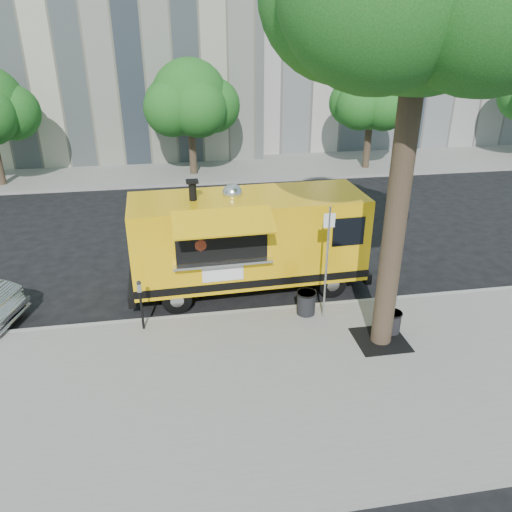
{
  "coord_description": "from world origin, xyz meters",
  "views": [
    {
      "loc": [
        -1.99,
        -12.12,
        7.01
      ],
      "look_at": [
        0.05,
        0.0,
        1.28
      ],
      "focal_mm": 35.0,
      "sensor_mm": 36.0,
      "label": 1
    }
  ],
  "objects_px": {
    "far_tree_b": "(190,98)",
    "sign_post": "(327,257)",
    "food_truck": "(247,240)",
    "parking_meter": "(141,299)",
    "trash_bin_right": "(392,321)",
    "far_tree_c": "(372,97)",
    "trash_bin_left": "(306,302)"
  },
  "relations": [
    {
      "from": "food_truck",
      "to": "trash_bin_left",
      "type": "height_order",
      "value": "food_truck"
    },
    {
      "from": "far_tree_c",
      "to": "parking_meter",
      "type": "xyz_separation_m",
      "value": [
        -11.0,
        -13.75,
        -2.74
      ]
    },
    {
      "from": "sign_post",
      "to": "food_truck",
      "type": "xyz_separation_m",
      "value": [
        -1.65,
        2.07,
        -0.29
      ]
    },
    {
      "from": "parking_meter",
      "to": "trash_bin_right",
      "type": "distance_m",
      "value": 6.12
    },
    {
      "from": "far_tree_b",
      "to": "parking_meter",
      "type": "xyz_separation_m",
      "value": [
        -2.0,
        -14.05,
        -2.85
      ]
    },
    {
      "from": "trash_bin_left",
      "to": "far_tree_b",
      "type": "bearing_deg",
      "value": 98.72
    },
    {
      "from": "sign_post",
      "to": "trash_bin_left",
      "type": "distance_m",
      "value": 1.44
    },
    {
      "from": "far_tree_b",
      "to": "food_truck",
      "type": "xyz_separation_m",
      "value": [
        0.9,
        -12.18,
        -2.28
      ]
    },
    {
      "from": "far_tree_b",
      "to": "parking_meter",
      "type": "bearing_deg",
      "value": -98.1
    },
    {
      "from": "far_tree_b",
      "to": "food_truck",
      "type": "distance_m",
      "value": 12.43
    },
    {
      "from": "far_tree_c",
      "to": "trash_bin_left",
      "type": "relative_size",
      "value": 8.42
    },
    {
      "from": "far_tree_c",
      "to": "sign_post",
      "type": "xyz_separation_m",
      "value": [
        -6.45,
        -13.95,
        -1.87
      ]
    },
    {
      "from": "far_tree_b",
      "to": "trash_bin_right",
      "type": "height_order",
      "value": "far_tree_b"
    },
    {
      "from": "parking_meter",
      "to": "trash_bin_left",
      "type": "xyz_separation_m",
      "value": [
        4.15,
        0.03,
        -0.5
      ]
    },
    {
      "from": "far_tree_b",
      "to": "parking_meter",
      "type": "height_order",
      "value": "far_tree_b"
    },
    {
      "from": "sign_post",
      "to": "trash_bin_left",
      "type": "bearing_deg",
      "value": 149.65
    },
    {
      "from": "parking_meter",
      "to": "trash_bin_left",
      "type": "bearing_deg",
      "value": 0.47
    },
    {
      "from": "far_tree_b",
      "to": "food_truck",
      "type": "relative_size",
      "value": 0.81
    },
    {
      "from": "far_tree_c",
      "to": "trash_bin_right",
      "type": "height_order",
      "value": "far_tree_c"
    },
    {
      "from": "far_tree_b",
      "to": "far_tree_c",
      "type": "height_order",
      "value": "far_tree_b"
    },
    {
      "from": "far_tree_b",
      "to": "sign_post",
      "type": "relative_size",
      "value": 1.83
    },
    {
      "from": "trash_bin_right",
      "to": "parking_meter",
      "type": "bearing_deg",
      "value": 169.13
    },
    {
      "from": "parking_meter",
      "to": "far_tree_b",
      "type": "bearing_deg",
      "value": 81.9
    },
    {
      "from": "far_tree_b",
      "to": "parking_meter",
      "type": "distance_m",
      "value": 14.48
    },
    {
      "from": "far_tree_b",
      "to": "trash_bin_left",
      "type": "bearing_deg",
      "value": -81.28
    },
    {
      "from": "parking_meter",
      "to": "trash_bin_right",
      "type": "bearing_deg",
      "value": -10.87
    },
    {
      "from": "trash_bin_left",
      "to": "parking_meter",
      "type": "bearing_deg",
      "value": -179.53
    },
    {
      "from": "parking_meter",
      "to": "trash_bin_right",
      "type": "relative_size",
      "value": 2.43
    },
    {
      "from": "food_truck",
      "to": "sign_post",
      "type": "bearing_deg",
      "value": -53.35
    },
    {
      "from": "parking_meter",
      "to": "food_truck",
      "type": "height_order",
      "value": "food_truck"
    },
    {
      "from": "far_tree_b",
      "to": "sign_post",
      "type": "distance_m",
      "value": 14.61
    },
    {
      "from": "trash_bin_right",
      "to": "trash_bin_left",
      "type": "bearing_deg",
      "value": 147.24
    }
  ]
}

